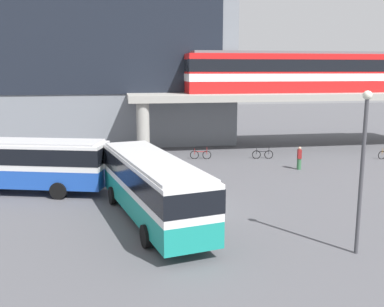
{
  "coord_description": "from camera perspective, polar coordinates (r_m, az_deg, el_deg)",
  "views": [
    {
      "loc": [
        -3.66,
        -22.33,
        7.43
      ],
      "look_at": [
        0.98,
        4.64,
        2.2
      ],
      "focal_mm": 41.22,
      "sensor_mm": 36.0,
      "label": 1
    }
  ],
  "objects": [
    {
      "name": "bicycle_black",
      "position": [
        37.74,
        9.12,
        -0.12
      ],
      "size": [
        1.78,
        0.34,
        1.04
      ],
      "color": "black",
      "rests_on": "ground_plane"
    },
    {
      "name": "elevated_platform",
      "position": [
        43.69,
        12.69,
        6.84
      ],
      "size": [
        31.21,
        7.43,
        5.26
      ],
      "color": "#9E9B93",
      "rests_on": "ground_plane"
    },
    {
      "name": "ground_plane",
      "position": [
        33.38,
        -3.21,
        -2.06
      ],
      "size": [
        120.0,
        120.0,
        0.0
      ],
      "primitive_type": "plane",
      "color": "#515156"
    },
    {
      "name": "bus_secondary",
      "position": [
        28.89,
        -21.73,
        -0.82
      ],
      "size": [
        11.31,
        5.5,
        3.22
      ],
      "color": "#1E4CB2",
      "rests_on": "ground_plane"
    },
    {
      "name": "bicycle_red",
      "position": [
        37.15,
        1.13,
        -0.16
      ],
      "size": [
        1.76,
        0.44,
        1.04
      ],
      "color": "black",
      "rests_on": "ground_plane"
    },
    {
      "name": "lamp_post",
      "position": [
        18.65,
        21.21,
        -0.85
      ],
      "size": [
        0.36,
        0.36,
        6.64
      ],
      "color": "#3F3F44",
      "rests_on": "ground_plane"
    },
    {
      "name": "bus_main",
      "position": [
        21.73,
        -5.2,
        -3.73
      ],
      "size": [
        4.87,
        11.33,
        3.22
      ],
      "color": "teal",
      "rests_on": "ground_plane"
    },
    {
      "name": "train",
      "position": [
        44.39,
        15.22,
        10.19
      ],
      "size": [
        24.29,
        2.96,
        3.84
      ],
      "color": "red",
      "rests_on": "elevated_platform"
    },
    {
      "name": "pedestrian_near_building",
      "position": [
        34.13,
        13.71,
        -0.66
      ],
      "size": [
        0.33,
        0.44,
        1.74
      ],
      "color": "#33663F",
      "rests_on": "ground_plane"
    },
    {
      "name": "station_building",
      "position": [
        49.07,
        -14.94,
        12.96
      ],
      "size": [
        31.65,
        14.13,
        19.13
      ],
      "color": "slate",
      "rests_on": "ground_plane"
    }
  ]
}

